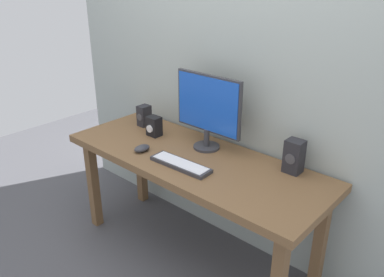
{
  "coord_description": "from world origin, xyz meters",
  "views": [
    {
      "loc": [
        1.45,
        -1.62,
        1.82
      ],
      "look_at": [
        -0.01,
        0.0,
        0.87
      ],
      "focal_mm": 36.79,
      "sensor_mm": 36.0,
      "label": 1
    }
  ],
  "objects_px": {
    "desk": "(193,169)",
    "speaker_right": "(294,156)",
    "keyboard_primary": "(181,164)",
    "audio_controller": "(154,126)",
    "monitor": "(208,108)",
    "speaker_left": "(144,116)",
    "mouse": "(142,148)"
  },
  "relations": [
    {
      "from": "audio_controller",
      "to": "speaker_right",
      "type": "bearing_deg",
      "value": 9.72
    },
    {
      "from": "speaker_left",
      "to": "monitor",
      "type": "bearing_deg",
      "value": 1.45
    },
    {
      "from": "speaker_left",
      "to": "audio_controller",
      "type": "distance_m",
      "value": 0.21
    },
    {
      "from": "speaker_right",
      "to": "audio_controller",
      "type": "distance_m",
      "value": 0.99
    },
    {
      "from": "speaker_left",
      "to": "speaker_right",
      "type": "bearing_deg",
      "value": 4.27
    },
    {
      "from": "monitor",
      "to": "desk",
      "type": "bearing_deg",
      "value": -83.47
    },
    {
      "from": "keyboard_primary",
      "to": "mouse",
      "type": "relative_size",
      "value": 3.62
    },
    {
      "from": "speaker_right",
      "to": "audio_controller",
      "type": "bearing_deg",
      "value": -170.28
    },
    {
      "from": "speaker_right",
      "to": "speaker_left",
      "type": "distance_m",
      "value": 1.16
    },
    {
      "from": "desk",
      "to": "mouse",
      "type": "relative_size",
      "value": 15.75
    },
    {
      "from": "monitor",
      "to": "audio_controller",
      "type": "bearing_deg",
      "value": -166.66
    },
    {
      "from": "desk",
      "to": "mouse",
      "type": "xyz_separation_m",
      "value": [
        -0.29,
        -0.16,
        0.11
      ]
    },
    {
      "from": "mouse",
      "to": "speaker_left",
      "type": "height_order",
      "value": "speaker_left"
    },
    {
      "from": "mouse",
      "to": "speaker_left",
      "type": "bearing_deg",
      "value": 140.78
    },
    {
      "from": "monitor",
      "to": "speaker_right",
      "type": "height_order",
      "value": "monitor"
    },
    {
      "from": "desk",
      "to": "monitor",
      "type": "height_order",
      "value": "monitor"
    },
    {
      "from": "keyboard_primary",
      "to": "mouse",
      "type": "bearing_deg",
      "value": -177.09
    },
    {
      "from": "desk",
      "to": "keyboard_primary",
      "type": "distance_m",
      "value": 0.18
    },
    {
      "from": "monitor",
      "to": "keyboard_primary",
      "type": "distance_m",
      "value": 0.4
    },
    {
      "from": "desk",
      "to": "speaker_left",
      "type": "xyz_separation_m",
      "value": [
        -0.61,
        0.15,
        0.16
      ]
    },
    {
      "from": "desk",
      "to": "audio_controller",
      "type": "height_order",
      "value": "audio_controller"
    },
    {
      "from": "monitor",
      "to": "speaker_right",
      "type": "bearing_deg",
      "value": 7.15
    },
    {
      "from": "speaker_right",
      "to": "speaker_left",
      "type": "height_order",
      "value": "speaker_right"
    },
    {
      "from": "monitor",
      "to": "mouse",
      "type": "bearing_deg",
      "value": -130.06
    },
    {
      "from": "desk",
      "to": "mouse",
      "type": "distance_m",
      "value": 0.35
    },
    {
      "from": "monitor",
      "to": "keyboard_primary",
      "type": "relative_size",
      "value": 1.23
    },
    {
      "from": "desk",
      "to": "speaker_right",
      "type": "height_order",
      "value": "speaker_right"
    },
    {
      "from": "monitor",
      "to": "speaker_left",
      "type": "height_order",
      "value": "monitor"
    },
    {
      "from": "mouse",
      "to": "desk",
      "type": "bearing_deg",
      "value": 33.42
    },
    {
      "from": "speaker_right",
      "to": "keyboard_primary",
      "type": "bearing_deg",
      "value": -144.16
    },
    {
      "from": "keyboard_primary",
      "to": "speaker_left",
      "type": "bearing_deg",
      "value": 155.57
    },
    {
      "from": "keyboard_primary",
      "to": "mouse",
      "type": "distance_m",
      "value": 0.32
    }
  ]
}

